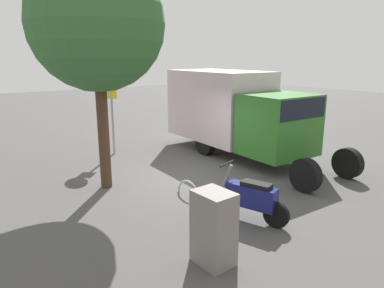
{
  "coord_description": "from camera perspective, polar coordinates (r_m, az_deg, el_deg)",
  "views": [
    {
      "loc": [
        -7.98,
        5.55,
        3.48
      ],
      "look_at": [
        -0.16,
        -0.19,
        1.06
      ],
      "focal_mm": 33.16,
      "sensor_mm": 36.0,
      "label": 1
    }
  ],
  "objects": [
    {
      "name": "ground_plane",
      "position": [
        10.33,
        -1.41,
        -5.72
      ],
      "size": [
        60.0,
        60.0,
        0.0
      ],
      "primitive_type": "plane",
      "color": "#4B4949"
    },
    {
      "name": "box_truck_near",
      "position": [
        12.73,
        7.07,
        5.48
      ],
      "size": [
        7.25,
        2.4,
        2.96
      ],
      "rotation": [
        0.0,
        0.0,
        3.11
      ],
      "color": "black",
      "rests_on": "ground"
    },
    {
      "name": "motorcycle",
      "position": [
        7.81,
        9.45,
        -8.51
      ],
      "size": [
        1.75,
        0.78,
        1.2
      ],
      "rotation": [
        0.0,
        0.0,
        0.32
      ],
      "color": "black",
      "rests_on": "ground"
    },
    {
      "name": "stop_sign",
      "position": [
        12.89,
        -12.92,
        7.81
      ],
      "size": [
        0.71,
        0.33,
        3.26
      ],
      "color": "#9E9EA3",
      "rests_on": "ground"
    },
    {
      "name": "street_tree",
      "position": [
        9.46,
        -15.07,
        18.13
      ],
      "size": [
        3.36,
        3.36,
        5.94
      ],
      "color": "#47301E",
      "rests_on": "ground"
    },
    {
      "name": "utility_cabinet",
      "position": [
        6.17,
        3.52,
        -13.35
      ],
      "size": [
        0.7,
        0.55,
        1.3
      ],
      "primitive_type": "cube",
      "rotation": [
        0.0,
        0.0,
        0.05
      ],
      "color": "slate",
      "rests_on": "ground"
    },
    {
      "name": "bike_rack_hoop",
      "position": [
        9.15,
        -0.57,
        -8.39
      ],
      "size": [
        0.85,
        0.11,
        0.85
      ],
      "primitive_type": "torus",
      "rotation": [
        1.57,
        0.0,
        0.07
      ],
      "color": "#B7B7BC",
      "rests_on": "ground"
    }
  ]
}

